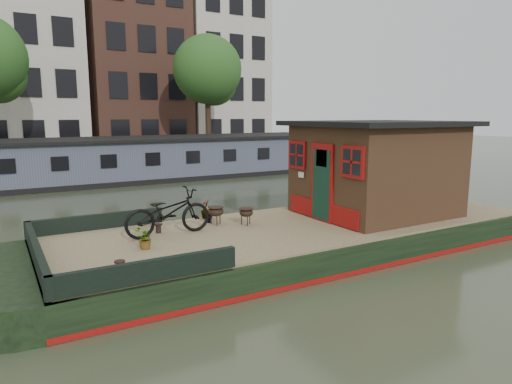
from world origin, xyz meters
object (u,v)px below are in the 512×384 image
brazier_front (246,217)px  brazier_rear (216,216)px  bicycle (168,212)px  cabin (376,167)px

brazier_front → brazier_rear: 0.72m
bicycle → brazier_front: 1.93m
brazier_front → brazier_rear: bearing=147.9°
cabin → brazier_rear: bearing=166.9°
brazier_front → brazier_rear: brazier_rear is taller
cabin → brazier_rear: 4.39m
cabin → brazier_rear: size_ratio=9.29×
cabin → brazier_front: cabin is taller
brazier_front → cabin: bearing=-9.4°
bicycle → brazier_rear: bicycle is taller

